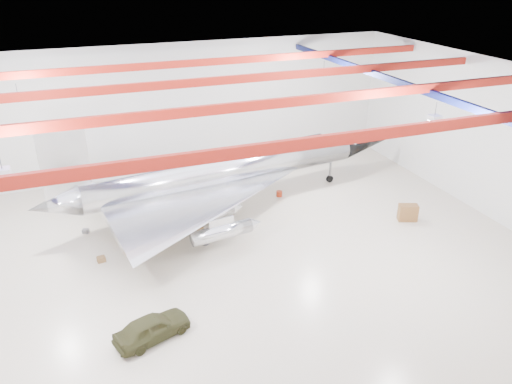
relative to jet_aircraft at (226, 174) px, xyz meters
name	(u,v)px	position (x,y,z in m)	size (l,w,h in m)	color
floor	(218,258)	(-2.76, -6.66, -2.63)	(40.00, 40.00, 0.00)	beige
wall_back	(164,111)	(-2.76, 8.34, 2.87)	(40.00, 40.00, 0.00)	silver
wall_right	(485,138)	(17.24, -6.66, 2.87)	(30.00, 30.00, 0.00)	silver
ceiling	(211,83)	(-2.76, -6.66, 8.37)	(40.00, 40.00, 0.00)	#0A0F38
ceiling_structure	(212,95)	(-2.76, -6.66, 7.69)	(39.50, 29.50, 1.08)	maroon
jet_aircraft	(226,174)	(0.00, 0.00, 0.00)	(29.41, 18.88, 8.03)	silver
jeep	(152,327)	(-7.87, -12.55, -1.98)	(1.54, 3.82, 1.30)	#36361B
desk	(408,213)	(11.38, -6.72, -2.02)	(1.33, 0.67, 1.22)	brown
crate_ply	(101,259)	(-9.63, -4.53, -2.46)	(0.49, 0.39, 0.34)	olive
toolbox_red	(171,199)	(-3.78, 2.35, -2.46)	(0.50, 0.40, 0.35)	#97270F
engine_drum	(205,241)	(-3.07, -4.77, -2.41)	(0.49, 0.49, 0.44)	#59595B
crate_small	(86,231)	(-10.31, -0.45, -2.49)	(0.41, 0.32, 0.28)	#59595B
tool_chest	(279,194)	(4.38, 0.22, -2.42)	(0.47, 0.47, 0.43)	#97270F
oil_barrel	(199,229)	(-3.04, -3.08, -2.42)	(0.63, 0.50, 0.44)	olive
spares_box	(228,184)	(1.15, 3.49, -2.47)	(0.36, 0.36, 0.32)	#59595B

